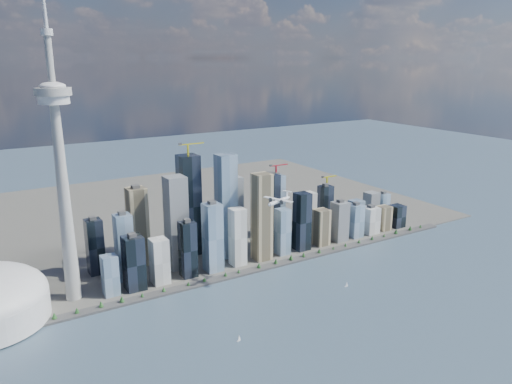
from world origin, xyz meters
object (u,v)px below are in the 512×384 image
sailboat_west (239,339)px  needle_tower (61,167)px  sailboat_east (347,285)px  airplane (279,200)px

sailboat_west → needle_tower: bearing=110.9°
sailboat_east → airplane: bearing=151.8°
sailboat_east → needle_tower: bearing=162.8°
airplane → sailboat_east: (101.42, -74.57, -157.93)m
needle_tower → airplane: needle_tower is taller
needle_tower → sailboat_east: 537.42m
needle_tower → airplane: size_ratio=8.50×
sailboat_west → airplane: bearing=26.3°
needle_tower → sailboat_west: size_ratio=54.14×
needle_tower → airplane: (336.49, -132.66, -74.66)m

